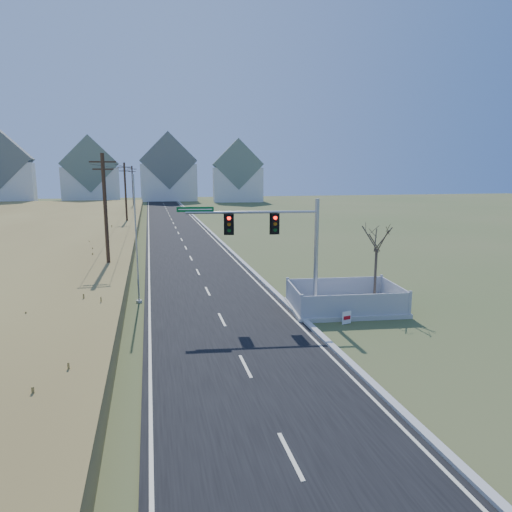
# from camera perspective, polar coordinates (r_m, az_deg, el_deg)

# --- Properties ---
(ground) EXTENTS (260.00, 260.00, 0.00)m
(ground) POSITION_cam_1_polar(r_m,az_deg,el_deg) (20.54, -2.51, -11.52)
(ground) COLOR #465629
(ground) RESTS_ON ground
(road) EXTENTS (8.00, 180.00, 0.06)m
(road) POSITION_cam_1_polar(r_m,az_deg,el_deg) (69.25, -10.21, 3.87)
(road) COLOR black
(road) RESTS_ON ground
(curb) EXTENTS (0.30, 180.00, 0.18)m
(curb) POSITION_cam_1_polar(r_m,az_deg,el_deg) (69.57, -6.79, 4.04)
(curb) COLOR #B2AFA8
(curb) RESTS_ON ground
(utility_pole_near) EXTENTS (1.80, 0.26, 9.00)m
(utility_pole_near) POSITION_cam_1_polar(r_m,az_deg,el_deg) (34.01, -18.27, 4.83)
(utility_pole_near) COLOR #422D1E
(utility_pole_near) RESTS_ON ground
(utility_pole_mid) EXTENTS (1.80, 0.26, 9.00)m
(utility_pole_mid) POSITION_cam_1_polar(r_m,az_deg,el_deg) (63.88, -15.97, 7.30)
(utility_pole_mid) COLOR #422D1E
(utility_pole_mid) RESTS_ON ground
(utility_pole_far) EXTENTS (1.80, 0.26, 9.00)m
(utility_pole_far) POSITION_cam_1_polar(r_m,az_deg,el_deg) (93.84, -15.14, 8.19)
(utility_pole_far) COLOR #422D1E
(utility_pole_far) RESTS_ON ground
(condo_nnw) EXTENTS (14.93, 11.17, 17.03)m
(condo_nnw) POSITION_cam_1_polar(r_m,az_deg,el_deg) (127.57, -19.96, 9.42)
(condo_nnw) COLOR white
(condo_nnw) RESTS_ON ground
(condo_n) EXTENTS (15.27, 10.20, 18.54)m
(condo_n) POSITION_cam_1_polar(r_m,az_deg,el_deg) (130.86, -10.91, 10.15)
(condo_n) COLOR white
(condo_n) RESTS_ON ground
(condo_ne) EXTENTS (14.12, 10.51, 16.52)m
(condo_ne) POSITION_cam_1_polar(r_m,az_deg,el_deg) (124.97, -2.35, 9.97)
(condo_ne) COLOR white
(condo_ne) RESTS_ON ground
(traffic_signal_mast) EXTENTS (7.81, 1.31, 6.27)m
(traffic_signal_mast) POSITION_cam_1_polar(r_m,az_deg,el_deg) (25.14, 3.51, 1.85)
(traffic_signal_mast) COLOR #9EA0A5
(traffic_signal_mast) RESTS_ON ground
(fence_enclosure) EXTENTS (6.57, 4.83, 1.41)m
(fence_enclosure) POSITION_cam_1_polar(r_m,az_deg,el_deg) (26.48, 11.01, -6.00)
(fence_enclosure) COLOR #B7B5AD
(fence_enclosure) RESTS_ON ground
(open_sign) EXTENTS (0.52, 0.17, 0.65)m
(open_sign) POSITION_cam_1_polar(r_m,az_deg,el_deg) (23.99, 11.27, -7.57)
(open_sign) COLOR white
(open_sign) RESTS_ON ground
(flagpole) EXTENTS (0.34, 0.34, 7.60)m
(flagpole) POSITION_cam_1_polar(r_m,az_deg,el_deg) (27.63, -14.67, 0.39)
(flagpole) COLOR #B7B5AD
(flagpole) RESTS_ON ground
(bare_tree) EXTENTS (1.90, 1.90, 5.03)m
(bare_tree) POSITION_cam_1_polar(r_m,az_deg,el_deg) (27.05, 14.91, 2.37)
(bare_tree) COLOR #4C3F33
(bare_tree) RESTS_ON ground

